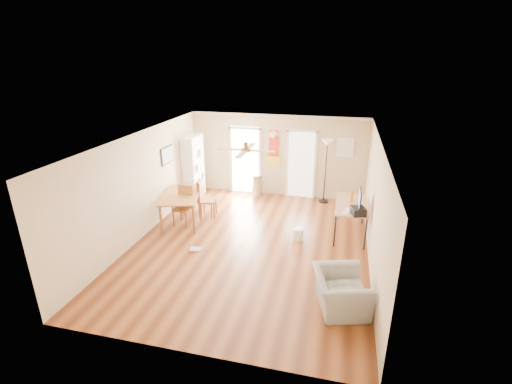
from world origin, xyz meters
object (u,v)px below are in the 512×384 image
(dining_chair_right_b, at_px, (207,198))
(computer_desk, at_px, (350,219))
(dining_chair_right_a, at_px, (207,199))
(printer, at_px, (358,211))
(torchiere_lamp, at_px, (325,172))
(wastebasket_b, at_px, (325,270))
(dining_table, at_px, (182,208))
(armchair, at_px, (340,291))
(trash_can, at_px, (257,185))
(wastebasket_a, at_px, (298,234))
(bookshelf, at_px, (193,167))
(dining_chair_near, at_px, (183,206))

(dining_chair_right_b, xyz_separation_m, computer_desk, (3.91, -0.23, -0.11))
(dining_chair_right_a, relative_size, printer, 3.06)
(torchiere_lamp, height_order, wastebasket_b, torchiere_lamp)
(dining_table, height_order, armchair, dining_table)
(dining_chair_right_b, bearing_deg, trash_can, -29.08)
(dining_table, distance_m, wastebasket_a, 3.26)
(torchiere_lamp, distance_m, wastebasket_b, 4.19)
(wastebasket_b, height_order, armchair, armchair)
(bookshelf, distance_m, dining_chair_near, 2.12)
(bookshelf, bearing_deg, dining_chair_right_b, -62.11)
(printer, bearing_deg, bookshelf, 139.73)
(dining_table, height_order, dining_chair_near, dining_chair_near)
(dining_chair_near, distance_m, torchiere_lamp, 4.38)
(dining_chair_right_b, xyz_separation_m, armchair, (3.75, -3.22, -0.18))
(dining_table, bearing_deg, wastebasket_b, -24.10)
(computer_desk, distance_m, wastebasket_a, 1.39)
(computer_desk, bearing_deg, dining_chair_near, -173.70)
(trash_can, xyz_separation_m, armchair, (2.73, -5.02, -0.03))
(dining_table, bearing_deg, wastebasket_a, -5.63)
(dining_chair_right_a, relative_size, trash_can, 1.41)
(wastebasket_a, bearing_deg, wastebasket_b, -62.59)
(armchair, bearing_deg, printer, -22.33)
(printer, bearing_deg, dining_chair_right_a, 151.44)
(dining_chair_right_b, bearing_deg, armchair, -130.28)
(dining_chair_right_b, distance_m, printer, 4.16)
(dining_chair_right_b, relative_size, dining_chair_near, 0.99)
(torchiere_lamp, distance_m, wastebasket_a, 2.80)
(dining_table, distance_m, trash_can, 2.78)
(wastebasket_a, bearing_deg, torchiere_lamp, 80.33)
(dining_table, relative_size, armchair, 1.52)
(bookshelf, height_order, computer_desk, bookshelf)
(dining_chair_near, bearing_deg, printer, 4.23)
(dining_chair_right_b, distance_m, armchair, 4.95)
(dining_chair_right_b, height_order, computer_desk, dining_chair_right_b)
(computer_desk, height_order, wastebasket_b, computer_desk)
(trash_can, bearing_deg, wastebasket_a, -57.55)
(computer_desk, xyz_separation_m, wastebasket_b, (-0.47, -2.05, -0.27))
(torchiere_lamp, bearing_deg, wastebasket_b, -85.64)
(dining_table, xyz_separation_m, printer, (4.60, -0.34, 0.52))
(wastebasket_a, bearing_deg, dining_chair_right_b, 163.08)
(bookshelf, xyz_separation_m, torchiere_lamp, (4.06, 0.52, -0.00))
(wastebasket_a, bearing_deg, bookshelf, 149.74)
(dining_chair_right_a, xyz_separation_m, wastebasket_b, (3.44, -2.26, -0.38))
(dining_chair_right_a, xyz_separation_m, trash_can, (1.02, 1.82, -0.15))
(dining_chair_right_b, xyz_separation_m, wastebasket_a, (2.68, -0.82, -0.37))
(torchiere_lamp, bearing_deg, armchair, -82.97)
(computer_desk, xyz_separation_m, wastebasket_a, (-1.23, -0.58, -0.27))
(dining_chair_near, bearing_deg, dining_chair_right_b, 65.13)
(dining_chair_right_b, height_order, wastebasket_b, dining_chair_right_b)
(printer, bearing_deg, dining_table, 158.65)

